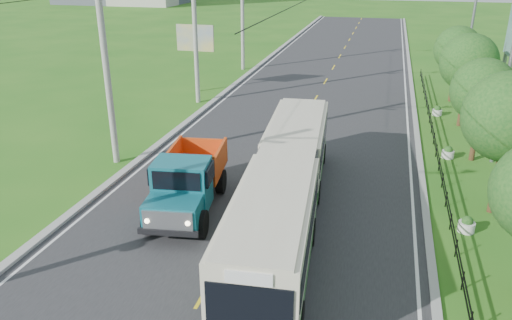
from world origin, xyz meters
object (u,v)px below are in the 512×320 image
at_px(pole_far, 243,14).
at_px(dump_truck, 188,178).
at_px(pole_near, 107,65).
at_px(billboard_left, 195,42).
at_px(planter_near, 467,225).
at_px(tree_back, 458,52).
at_px(tree_fifth, 469,65).
at_px(planter_mid, 448,153).
at_px(bus, 286,182).
at_px(tree_fourth, 483,93).
at_px(tree_third, 509,121).
at_px(pole_mid, 196,32).
at_px(streetlight_far, 469,31).
at_px(streetlight_mid, 506,69).
at_px(planter_far, 437,111).

height_order(pole_far, dump_truck, pole_far).
distance_m(pole_near, billboard_left, 15.10).
height_order(planter_near, dump_truck, dump_truck).
xyz_separation_m(pole_far, tree_back, (18.12, -6.86, -1.44)).
bearing_deg(planter_near, tree_fifth, 84.92).
xyz_separation_m(planter_mid, bus, (-7.02, -9.11, 1.52)).
height_order(tree_fourth, tree_back, tree_back).
height_order(pole_near, planter_near, pole_near).
xyz_separation_m(tree_fourth, tree_fifth, (0.00, 6.00, 0.27)).
relative_size(tree_fourth, planter_near, 8.06).
height_order(tree_third, planter_mid, tree_third).
bearing_deg(tree_third, tree_fourth, 90.00).
bearing_deg(tree_back, tree_third, -90.00).
distance_m(tree_back, billboard_left, 19.48).
bearing_deg(pole_mid, pole_near, -90.00).
height_order(streetlight_far, dump_truck, streetlight_far).
bearing_deg(tree_fourth, streetlight_mid, -10.15).
bearing_deg(tree_fourth, billboard_left, 153.01).
height_order(tree_fourth, planter_near, tree_fourth).
bearing_deg(pole_mid, pole_far, 90.00).
bearing_deg(dump_truck, streetlight_mid, 26.52).
height_order(tree_fifth, bus, tree_fifth).
bearing_deg(tree_fifth, streetlight_mid, -82.71).
bearing_deg(planter_mid, streetlight_mid, 0.00).
height_order(pole_mid, planter_near, pole_mid).
height_order(tree_fifth, tree_back, tree_fifth).
distance_m(streetlight_mid, billboard_left, 22.51).
height_order(tree_fifth, billboard_left, tree_fifth).
bearing_deg(tree_fifth, bus, -118.49).
height_order(planter_mid, dump_truck, dump_truck).
bearing_deg(dump_truck, pole_far, 93.62).
distance_m(planter_mid, dump_truck, 14.44).
bearing_deg(dump_truck, tree_back, 51.74).
relative_size(planter_far, bus, 0.04).
xyz_separation_m(pole_far, bus, (9.84, -28.11, -3.29)).
xyz_separation_m(tree_fifth, bus, (-8.28, -15.25, -2.05)).
bearing_deg(billboard_left, dump_truck, -70.10).
distance_m(pole_near, pole_mid, 12.00).
relative_size(tree_third, planter_far, 8.96).
bearing_deg(pole_mid, tree_fourth, -20.74).
height_order(tree_fourth, bus, tree_fourth).
bearing_deg(planter_near, tree_fourth, 81.23).
xyz_separation_m(streetlight_mid, planter_near, (-2.04, -8.00, -4.62)).
distance_m(pole_near, streetlight_mid, 19.56).
height_order(pole_near, tree_third, pole_near).
bearing_deg(tree_fourth, streetlight_far, 86.75).
bearing_deg(billboard_left, planter_far, -6.31).
height_order(tree_third, tree_back, tree_third).
distance_m(pole_near, pole_far, 24.00).
distance_m(planter_mid, billboard_left, 20.99).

